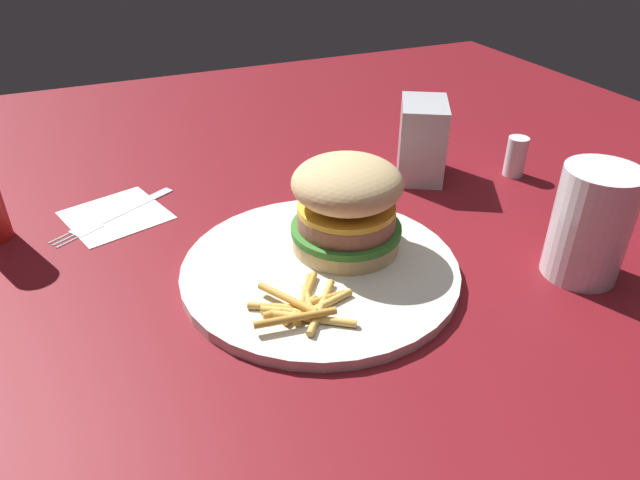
# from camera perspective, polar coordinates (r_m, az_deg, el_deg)

# --- Properties ---
(ground_plane) EXTENTS (1.60, 1.60, 0.00)m
(ground_plane) POSITION_cam_1_polar(r_m,az_deg,el_deg) (0.59, -2.19, -4.53)
(ground_plane) COLOR maroon
(plate) EXTENTS (0.29, 0.29, 0.01)m
(plate) POSITION_cam_1_polar(r_m,az_deg,el_deg) (0.60, 0.00, -2.90)
(plate) COLOR silver
(plate) RESTS_ON ground_plane
(sandwich) EXTENTS (0.12, 0.12, 0.10)m
(sandwich) POSITION_cam_1_polar(r_m,az_deg,el_deg) (0.61, 2.66, 3.56)
(sandwich) COLOR tan
(sandwich) RESTS_ON plate
(fries_pile) EXTENTS (0.10, 0.09, 0.01)m
(fries_pile) POSITION_cam_1_polar(r_m,az_deg,el_deg) (0.54, -1.57, -6.54)
(fries_pile) COLOR #E5B251
(fries_pile) RESTS_ON plate
(napkin) EXTENTS (0.14, 0.14, 0.00)m
(napkin) POSITION_cam_1_polar(r_m,az_deg,el_deg) (0.75, -19.53, 2.35)
(napkin) COLOR white
(napkin) RESTS_ON ground_plane
(fork) EXTENTS (0.16, 0.10, 0.00)m
(fork) POSITION_cam_1_polar(r_m,az_deg,el_deg) (0.75, -19.66, 2.47)
(fork) COLOR silver
(fork) RESTS_ON napkin
(drink_glass) EXTENTS (0.08, 0.08, 0.12)m
(drink_glass) POSITION_cam_1_polar(r_m,az_deg,el_deg) (0.64, 25.11, 1.15)
(drink_glass) COLOR silver
(drink_glass) RESTS_ON ground_plane
(napkin_dispenser) EXTENTS (0.10, 0.11, 0.10)m
(napkin_dispenser) POSITION_cam_1_polar(r_m,az_deg,el_deg) (0.81, 10.04, 9.71)
(napkin_dispenser) COLOR #B7BABF
(napkin_dispenser) RESTS_ON ground_plane
(salt_shaker) EXTENTS (0.03, 0.03, 0.06)m
(salt_shaker) POSITION_cam_1_polar(r_m,az_deg,el_deg) (0.85, 18.78, 7.82)
(salt_shaker) COLOR white
(salt_shaker) RESTS_ON ground_plane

